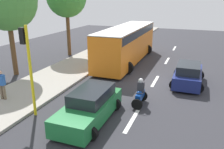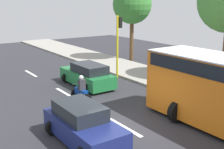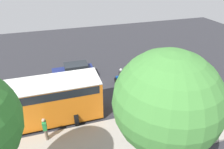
% 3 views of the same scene
% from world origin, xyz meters
% --- Properties ---
extents(ground_plane, '(40.00, 60.00, 0.10)m').
position_xyz_m(ground_plane, '(0.00, 0.00, -0.05)').
color(ground_plane, '#2D2D33').
extents(sidewalk, '(4.00, 60.00, 0.15)m').
position_xyz_m(sidewalk, '(7.00, 0.00, 0.07)').
color(sidewalk, '#9E998E').
rests_on(sidewalk, ground).
extents(lane_stripe_mid, '(0.20, 2.40, 0.01)m').
position_xyz_m(lane_stripe_mid, '(0.00, 0.00, 0.01)').
color(lane_stripe_mid, white).
rests_on(lane_stripe_mid, ground).
extents(lane_stripe_south, '(0.20, 2.40, 0.01)m').
position_xyz_m(lane_stripe_south, '(0.00, 6.00, 0.01)').
color(lane_stripe_south, white).
rests_on(lane_stripe_south, ground).
extents(lane_stripe_far_south, '(0.20, 2.40, 0.01)m').
position_xyz_m(lane_stripe_far_south, '(0.00, 12.00, 0.01)').
color(lane_stripe_far_south, white).
rests_on(lane_stripe_far_south, ground).
extents(car_dark_blue, '(2.13, 4.05, 1.52)m').
position_xyz_m(car_dark_blue, '(-2.17, -0.12, 0.71)').
color(car_dark_blue, navy).
rests_on(car_dark_blue, ground).
extents(car_green, '(2.19, 4.50, 1.52)m').
position_xyz_m(car_green, '(1.94, 6.60, 0.71)').
color(car_green, '#1E7238').
rests_on(car_green, ground).
extents(motorcycle, '(0.60, 1.30, 1.53)m').
position_xyz_m(motorcycle, '(0.09, 4.12, 0.64)').
color(motorcycle, black).
rests_on(motorcycle, ground).
extents(pedestrian_by_tree, '(0.40, 0.24, 1.69)m').
position_xyz_m(pedestrian_by_tree, '(7.48, 6.41, 1.06)').
color(pedestrian_by_tree, '#72604C').
rests_on(pedestrian_by_tree, sidewalk).
extents(traffic_light_corner, '(0.49, 0.24, 4.50)m').
position_xyz_m(traffic_light_corner, '(4.85, 7.13, 2.93)').
color(traffic_light_corner, yellow).
rests_on(traffic_light_corner, ground).
extents(street_tree_north, '(3.54, 3.54, 6.94)m').
position_xyz_m(street_tree_north, '(9.64, 11.64, 5.13)').
color(street_tree_north, brown).
rests_on(street_tree_north, ground).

